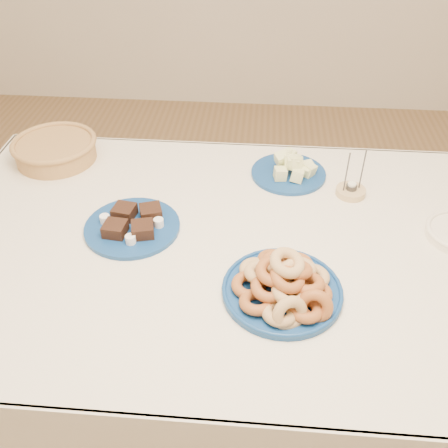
{
  "coord_description": "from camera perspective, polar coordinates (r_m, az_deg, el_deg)",
  "views": [
    {
      "loc": [
        0.09,
        -1.07,
        1.67
      ],
      "look_at": [
        0.0,
        -0.05,
        0.85
      ],
      "focal_mm": 40.0,
      "sensor_mm": 36.0,
      "label": 1
    }
  ],
  "objects": [
    {
      "name": "ground",
      "position": [
        1.99,
        0.13,
        -18.56
      ],
      "size": [
        5.0,
        5.0,
        0.0
      ],
      "primitive_type": "plane",
      "color": "brown",
      "rests_on": "ground"
    },
    {
      "name": "dining_table",
      "position": [
        1.49,
        0.16,
        -5.0
      ],
      "size": [
        1.71,
        1.11,
        0.75
      ],
      "color": "brown",
      "rests_on": "ground"
    },
    {
      "name": "donut_platter",
      "position": [
        1.24,
        6.87,
        -6.9
      ],
      "size": [
        0.38,
        0.38,
        0.14
      ],
      "rotation": [
        0.0,
        0.0,
        0.28
      ],
      "color": "navy",
      "rests_on": "dining_table"
    },
    {
      "name": "melon_plate",
      "position": [
        1.68,
        7.67,
        6.24
      ],
      "size": [
        0.31,
        0.31,
        0.09
      ],
      "rotation": [
        0.0,
        0.0,
        -0.26
      ],
      "color": "navy",
      "rests_on": "dining_table"
    },
    {
      "name": "brownie_plate",
      "position": [
        1.47,
        -10.4,
        -0.1
      ],
      "size": [
        0.32,
        0.32,
        0.05
      ],
      "rotation": [
        0.0,
        0.0,
        0.19
      ],
      "color": "navy",
      "rests_on": "dining_table"
    },
    {
      "name": "wicker_basket",
      "position": [
        1.85,
        -18.73,
        8.13
      ],
      "size": [
        0.34,
        0.34,
        0.08
      ],
      "rotation": [
        0.0,
        0.0,
        -0.17
      ],
      "color": "olive",
      "rests_on": "dining_table"
    },
    {
      "name": "candle_holder",
      "position": [
        1.63,
        14.29,
        3.72
      ],
      "size": [
        0.12,
        0.12,
        0.16
      ],
      "rotation": [
        0.0,
        0.0,
        0.36
      ],
      "color": "tan",
      "rests_on": "dining_table"
    }
  ]
}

